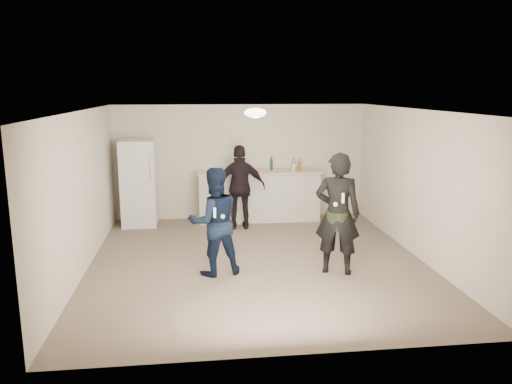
{
  "coord_description": "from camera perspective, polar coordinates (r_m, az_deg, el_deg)",
  "views": [
    {
      "loc": [
        -0.98,
        -7.85,
        2.83
      ],
      "look_at": [
        0.0,
        0.2,
        1.15
      ],
      "focal_mm": 35.0,
      "sensor_mm": 36.0,
      "label": 1
    }
  ],
  "objects": [
    {
      "name": "nunchuk_man",
      "position": [
        7.4,
        -3.82,
        -2.81
      ],
      "size": [
        0.07,
        0.07,
        0.07
      ],
      "primitive_type": "sphere",
      "color": "silver",
      "rests_on": "man"
    },
    {
      "name": "shaker",
      "position": [
        10.6,
        -2.11,
        2.73
      ],
      "size": [
        0.08,
        0.08,
        0.17
      ],
      "primitive_type": "cylinder",
      "color": "silver",
      "rests_on": "counter_top"
    },
    {
      "name": "ceiling_dome",
      "position": [
        8.21,
        -0.09,
        9.06
      ],
      "size": [
        0.36,
        0.36,
        0.16
      ],
      "primitive_type": "ellipsoid",
      "color": "white",
      "rests_on": "ceiling"
    },
    {
      "name": "counter",
      "position": [
        10.85,
        0.36,
        -0.55
      ],
      "size": [
        2.6,
        0.56,
        1.05
      ],
      "primitive_type": "cube",
      "color": "beige",
      "rests_on": "floor"
    },
    {
      "name": "wall_right",
      "position": [
        8.83,
        18.18,
        0.81
      ],
      "size": [
        0.0,
        6.0,
        6.0
      ],
      "primitive_type": "plane",
      "rotation": [
        1.57,
        0.0,
        -1.57
      ],
      "color": "beige",
      "rests_on": "floor"
    },
    {
      "name": "nunchuk_woman",
      "position": [
        7.49,
        9.08,
        -1.41
      ],
      "size": [
        0.07,
        0.07,
        0.07
      ],
      "primitive_type": "sphere",
      "color": "silver",
      "rests_on": "woman"
    },
    {
      "name": "bottle_cluster",
      "position": [
        10.79,
        2.49,
        2.98
      ],
      "size": [
        1.41,
        0.36,
        0.23
      ],
      "color": "brown",
      "rests_on": "counter_top"
    },
    {
      "name": "man",
      "position": [
        7.67,
        -4.8,
        -3.39
      ],
      "size": [
        0.94,
        0.8,
        1.68
      ],
      "primitive_type": "imported",
      "rotation": [
        0.0,
        0.0,
        3.37
      ],
      "color": "#0E1F3A",
      "rests_on": "floor"
    },
    {
      "name": "fridge",
      "position": [
        10.69,
        -13.25,
        1.0
      ],
      "size": [
        0.7,
        0.7,
        1.8
      ],
      "primitive_type": "cube",
      "color": "white",
      "rests_on": "floor"
    },
    {
      "name": "ceiling",
      "position": [
        7.91,
        0.18,
        9.32
      ],
      "size": [
        6.0,
        6.0,
        0.0
      ],
      "primitive_type": "plane",
      "rotation": [
        3.14,
        0.0,
        0.0
      ],
      "color": "silver",
      "rests_on": "wall_back"
    },
    {
      "name": "camo_shorts",
      "position": [
        7.79,
        9.28,
        -3.17
      ],
      "size": [
        0.34,
        0.34,
        0.28
      ],
      "primitive_type": "cylinder",
      "color": "#2A3618",
      "rests_on": "woman"
    },
    {
      "name": "fridge_handle",
      "position": [
        10.23,
        -12.01,
        2.86
      ],
      "size": [
        0.02,
        0.02,
        0.6
      ],
      "primitive_type": "cylinder",
      "color": "silver",
      "rests_on": "fridge"
    },
    {
      "name": "wall_front",
      "position": [
        5.19,
        4.28,
        -6.07
      ],
      "size": [
        6.0,
        0.0,
        6.0
      ],
      "primitive_type": "plane",
      "rotation": [
        -1.57,
        0.0,
        0.0
      ],
      "color": "beige",
      "rests_on": "floor"
    },
    {
      "name": "spectator",
      "position": [
        10.15,
        -1.78,
        0.53
      ],
      "size": [
        1.02,
        0.45,
        1.73
      ],
      "primitive_type": "imported",
      "rotation": [
        0.0,
        0.0,
        3.11
      ],
      "color": "black",
      "rests_on": "floor"
    },
    {
      "name": "wall_left",
      "position": [
        8.2,
        -19.27,
        -0.07
      ],
      "size": [
        0.0,
        6.0,
        6.0
      ],
      "primitive_type": "plane",
      "rotation": [
        1.57,
        0.0,
        1.57
      ],
      "color": "beige",
      "rests_on": "floor"
    },
    {
      "name": "remote_man",
      "position": [
        7.34,
        -4.75,
        -2.36
      ],
      "size": [
        0.04,
        0.04,
        0.15
      ],
      "primitive_type": "cube",
      "color": "white",
      "rests_on": "man"
    },
    {
      "name": "wall_back",
      "position": [
        11.01,
        -1.76,
        3.46
      ],
      "size": [
        6.0,
        0.0,
        6.0
      ],
      "primitive_type": "plane",
      "rotation": [
        1.57,
        0.0,
        0.0
      ],
      "color": "beige",
      "rests_on": "floor"
    },
    {
      "name": "woman",
      "position": [
        7.77,
        9.3,
        -2.45
      ],
      "size": [
        0.81,
        0.67,
        1.9
      ],
      "primitive_type": "imported",
      "rotation": [
        0.0,
        0.0,
        2.79
      ],
      "color": "black",
      "rests_on": "floor"
    },
    {
      "name": "floor",
      "position": [
        8.4,
        0.17,
        -7.98
      ],
      "size": [
        6.0,
        6.0,
        0.0
      ],
      "primitive_type": "plane",
      "color": "#6B5B4C",
      "rests_on": "ground"
    },
    {
      "name": "remote_woman",
      "position": [
        7.47,
        9.91,
        -0.69
      ],
      "size": [
        0.04,
        0.04,
        0.15
      ],
      "primitive_type": "cube",
      "color": "white",
      "rests_on": "woman"
    },
    {
      "name": "counter_top",
      "position": [
        10.75,
        0.36,
        2.29
      ],
      "size": [
        2.68,
        0.64,
        0.04
      ],
      "primitive_type": "cube",
      "color": "beige",
      "rests_on": "counter"
    }
  ]
}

